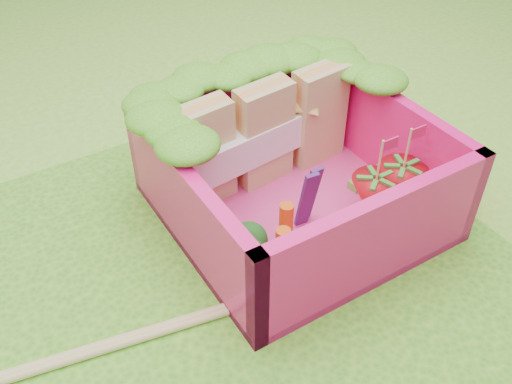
{
  "coord_description": "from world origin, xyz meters",
  "views": [
    {
      "loc": [
        -0.91,
        -1.67,
        2.11
      ],
      "look_at": [
        0.24,
        0.2,
        0.28
      ],
      "focal_mm": 40.0,
      "sensor_mm": 36.0,
      "label": 1
    }
  ],
  "objects_px": {
    "bento_box": "(296,172)",
    "strawberry_right": "(400,187)",
    "sandwich_stack": "(265,134)",
    "broccoli": "(240,247)",
    "strawberry_left": "(373,198)",
    "chopsticks": "(35,368)"
  },
  "relations": [
    {
      "from": "sandwich_stack",
      "to": "strawberry_right",
      "type": "xyz_separation_m",
      "value": [
        0.46,
        -0.6,
        -0.15
      ]
    },
    {
      "from": "sandwich_stack",
      "to": "strawberry_right",
      "type": "relative_size",
      "value": 2.16
    },
    {
      "from": "sandwich_stack",
      "to": "chopsticks",
      "type": "height_order",
      "value": "sandwich_stack"
    },
    {
      "from": "bento_box",
      "to": "chopsticks",
      "type": "distance_m",
      "value": 1.51
    },
    {
      "from": "bento_box",
      "to": "strawberry_left",
      "type": "relative_size",
      "value": 2.66
    },
    {
      "from": "broccoli",
      "to": "strawberry_left",
      "type": "xyz_separation_m",
      "value": [
        0.78,
        -0.02,
        -0.03
      ]
    },
    {
      "from": "chopsticks",
      "to": "strawberry_left",
      "type": "bearing_deg",
      "value": -1.11
    },
    {
      "from": "bento_box",
      "to": "broccoli",
      "type": "height_order",
      "value": "bento_box"
    },
    {
      "from": "bento_box",
      "to": "broccoli",
      "type": "bearing_deg",
      "value": -151.87
    },
    {
      "from": "sandwich_stack",
      "to": "strawberry_right",
      "type": "bearing_deg",
      "value": -52.78
    },
    {
      "from": "broccoli",
      "to": "chopsticks",
      "type": "xyz_separation_m",
      "value": [
        -0.98,
        0.01,
        -0.2
      ]
    },
    {
      "from": "strawberry_left",
      "to": "chopsticks",
      "type": "relative_size",
      "value": 0.23
    },
    {
      "from": "broccoli",
      "to": "strawberry_left",
      "type": "bearing_deg",
      "value": -1.63
    },
    {
      "from": "broccoli",
      "to": "sandwich_stack",
      "type": "bearing_deg",
      "value": 49.01
    },
    {
      "from": "strawberry_right",
      "to": "chopsticks",
      "type": "height_order",
      "value": "strawberry_right"
    },
    {
      "from": "sandwich_stack",
      "to": "broccoli",
      "type": "height_order",
      "value": "sandwich_stack"
    },
    {
      "from": "bento_box",
      "to": "strawberry_left",
      "type": "distance_m",
      "value": 0.42
    },
    {
      "from": "sandwich_stack",
      "to": "chopsticks",
      "type": "bearing_deg",
      "value": -159.14
    },
    {
      "from": "bento_box",
      "to": "strawberry_right",
      "type": "height_order",
      "value": "same"
    },
    {
      "from": "sandwich_stack",
      "to": "bento_box",
      "type": "bearing_deg",
      "value": -91.11
    },
    {
      "from": "sandwich_stack",
      "to": "chopsticks",
      "type": "relative_size",
      "value": 0.51
    },
    {
      "from": "sandwich_stack",
      "to": "broccoli",
      "type": "relative_size",
      "value": 3.41
    }
  ]
}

